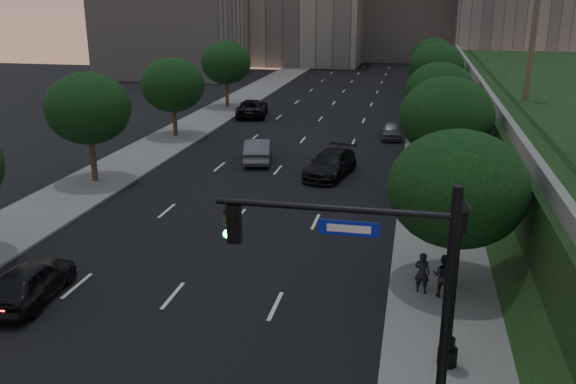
% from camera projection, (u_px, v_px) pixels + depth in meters
% --- Properties ---
extents(ground, '(160.00, 160.00, 0.00)m').
position_uv_depth(ground, '(110.00, 372.00, 18.46)').
color(ground, black).
rests_on(ground, ground).
extents(road_surface, '(16.00, 140.00, 0.02)m').
position_uv_depth(road_surface, '(298.00, 146.00, 46.41)').
color(road_surface, black).
rests_on(road_surface, ground).
extents(sidewalk_right, '(4.50, 140.00, 0.15)m').
position_uv_depth(sidewalk_right, '(436.00, 152.00, 44.39)').
color(sidewalk_right, slate).
rests_on(sidewalk_right, ground).
extents(sidewalk_left, '(4.50, 140.00, 0.15)m').
position_uv_depth(sidewalk_left, '(172.00, 139.00, 48.40)').
color(sidewalk_left, slate).
rests_on(sidewalk_left, ground).
extents(parapet_wall, '(0.35, 90.00, 0.70)m').
position_uv_depth(parapet_wall, '(491.00, 99.00, 40.58)').
color(parapet_wall, slate).
rests_on(parapet_wall, embankment).
extents(office_block_filler, '(18.00, 16.00, 14.00)m').
position_uv_depth(office_block_filler, '(173.00, 25.00, 86.65)').
color(office_block_filler, '#A19D93').
rests_on(office_block_filler, ground).
extents(tree_right_a, '(5.20, 5.20, 6.24)m').
position_uv_depth(tree_right_a, '(457.00, 189.00, 22.67)').
color(tree_right_a, '#38281C').
rests_on(tree_right_a, ground).
extents(tree_right_b, '(5.20, 5.20, 6.74)m').
position_uv_depth(tree_right_b, '(447.00, 117.00, 33.70)').
color(tree_right_b, '#38281C').
rests_on(tree_right_b, ground).
extents(tree_right_c, '(5.20, 5.20, 6.24)m').
position_uv_depth(tree_right_c, '(440.00, 92.00, 45.97)').
color(tree_right_c, '#38281C').
rests_on(tree_right_c, ground).
extents(tree_right_d, '(5.20, 5.20, 6.74)m').
position_uv_depth(tree_right_d, '(436.00, 66.00, 58.86)').
color(tree_right_d, '#38281C').
rests_on(tree_right_d, ground).
extents(tree_right_e, '(5.20, 5.20, 6.24)m').
position_uv_depth(tree_right_e, '(433.00, 57.00, 72.99)').
color(tree_right_e, '#38281C').
rests_on(tree_right_e, ground).
extents(tree_left_b, '(5.00, 5.00, 6.71)m').
position_uv_depth(tree_left_b, '(88.00, 108.00, 35.86)').
color(tree_left_b, '#38281C').
rests_on(tree_left_b, ground).
extents(tree_left_c, '(5.00, 5.00, 6.34)m').
position_uv_depth(tree_left_c, '(173.00, 85.00, 48.08)').
color(tree_left_c, '#38281C').
rests_on(tree_left_c, ground).
extents(tree_left_d, '(5.00, 5.00, 6.71)m').
position_uv_depth(tree_left_d, '(226.00, 63.00, 61.02)').
color(tree_left_d, '#38281C').
rests_on(tree_left_d, ground).
extents(traffic_signal_mast, '(5.68, 0.56, 7.00)m').
position_uv_depth(traffic_signal_mast, '(398.00, 319.00, 14.17)').
color(traffic_signal_mast, black).
rests_on(traffic_signal_mast, ground).
extents(street_lamp, '(0.64, 0.64, 5.62)m').
position_uv_depth(street_lamp, '(453.00, 291.00, 17.81)').
color(street_lamp, black).
rests_on(street_lamp, ground).
extents(sedan_near_left, '(2.18, 4.64, 1.53)m').
position_uv_depth(sedan_near_left, '(30.00, 282.00, 22.56)').
color(sedan_near_left, black).
rests_on(sedan_near_left, ground).
extents(sedan_mid_left, '(2.66, 5.19, 1.63)m').
position_uv_depth(sedan_mid_left, '(258.00, 150.00, 41.81)').
color(sedan_mid_left, '#575960').
rests_on(sedan_mid_left, ground).
extents(sedan_far_left, '(3.61, 6.15, 1.61)m').
position_uv_depth(sedan_far_left, '(252.00, 108.00, 57.80)').
color(sedan_far_left, black).
rests_on(sedan_far_left, ground).
extents(sedan_near_right, '(3.24, 5.83, 1.60)m').
position_uv_depth(sedan_near_right, '(330.00, 164.00, 38.42)').
color(sedan_near_right, black).
rests_on(sedan_near_right, ground).
extents(sedan_far_right, '(1.89, 4.12, 1.37)m').
position_uv_depth(sedan_far_right, '(391.00, 130.00, 48.76)').
color(sedan_far_right, '#4E5155').
rests_on(sedan_far_right, ground).
extents(pedestrian_a, '(0.67, 0.53, 1.61)m').
position_uv_depth(pedestrian_a, '(422.00, 273.00, 22.87)').
color(pedestrian_a, black).
rests_on(pedestrian_a, sidewalk_right).
extents(pedestrian_b, '(0.97, 0.86, 1.68)m').
position_uv_depth(pedestrian_b, '(443.00, 276.00, 22.54)').
color(pedestrian_b, black).
rests_on(pedestrian_b, sidewalk_right).
extents(pedestrian_c, '(1.10, 0.66, 1.75)m').
position_uv_depth(pedestrian_c, '(425.00, 200.00, 30.87)').
color(pedestrian_c, black).
rests_on(pedestrian_c, sidewalk_right).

